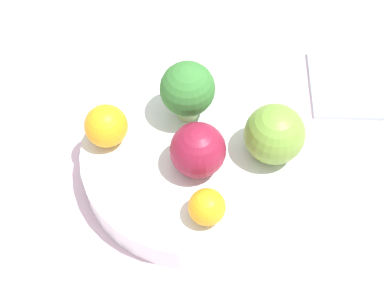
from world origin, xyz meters
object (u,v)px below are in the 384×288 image
Objects in this scene: napkin at (360,85)px; apple_green at (275,134)px; bowl at (192,159)px; orange_front at (207,207)px; apple_red at (201,149)px; broccoli at (188,90)px; orange_back at (106,126)px.

apple_green is at bearing -62.01° from napkin.
orange_front is (0.08, -0.01, 0.04)m from bowl.
apple_red is (0.02, 0.00, 0.05)m from bowl.
bowl is 0.24m from napkin.
napkin is at bearing 92.56° from broccoli.
napkin is (-0.08, 0.23, -0.06)m from apple_red.
orange_back is at bearing -148.07° from orange_front.
orange_back is at bearing -115.28° from bowl.
apple_red reaches higher than bowl.
broccoli reaches higher than bowl.
orange_front is at bearing -11.04° from apple_red.
napkin is at bearing 103.53° from bowl.
orange_front reaches higher than napkin.
apple_red is at bearing 168.96° from orange_front.
broccoli reaches higher than orange_front.
napkin is at bearing 117.99° from apple_green.
bowl is 3.79× the size of apple_green.
apple_green is (0.03, 0.08, 0.05)m from bowl.
broccoli is at bearing -87.44° from napkin.
bowl is 6.52× the size of orange_front.
broccoli is 0.49× the size of napkin.
orange_back reaches higher than bowl.
orange_front is 0.28m from napkin.
orange_back reaches higher than orange_front.
apple_red is at bearing -93.75° from apple_green.
orange_back is (0.01, -0.09, -0.02)m from broccoli.
bowl is 0.05m from apple_red.
orange_back reaches higher than napkin.
apple_green reaches higher than apple_red.
apple_red reaches higher than orange_front.
orange_front reaches higher than bowl.
apple_green reaches higher than napkin.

